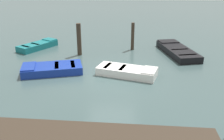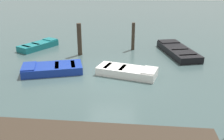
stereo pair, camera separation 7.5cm
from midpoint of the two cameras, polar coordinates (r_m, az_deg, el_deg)
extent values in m
plane|color=#384C4C|center=(12.42, -0.17, -1.51)|extent=(80.00, 80.00, 0.00)
cylinder|color=black|center=(7.84, -21.93, -14.46)|extent=(0.20, 0.20, 0.85)
cube|color=silver|center=(12.53, 3.24, -0.34)|extent=(3.20, 2.09, 0.40)
cube|color=#334772|center=(12.48, 3.26, 0.25)|extent=(2.69, 1.70, 0.04)
cube|color=silver|center=(12.19, 8.48, -0.04)|extent=(0.97, 1.22, 0.06)
cube|color=navy|center=(12.53, 2.28, 0.55)|extent=(0.49, 0.93, 0.04)
cube|color=navy|center=(12.79, -1.20, 1.01)|extent=(0.49, 0.93, 0.04)
cube|color=black|center=(16.47, 14.72, 4.29)|extent=(2.16, 4.31, 0.40)
cube|color=gray|center=(16.43, 14.77, 4.75)|extent=(1.74, 3.65, 0.04)
cube|color=black|center=(17.83, 12.75, 6.50)|extent=(1.42, 1.13, 0.06)
cube|color=#776E5D|center=(16.15, 15.21, 4.58)|extent=(1.12, 0.40, 0.04)
cube|color=#776E5D|center=(15.17, 16.92, 3.34)|extent=(1.12, 0.40, 0.04)
cube|color=navy|center=(13.24, -13.74, 0.25)|extent=(3.27, 2.11, 0.40)
cube|color=silver|center=(13.19, -13.79, 0.82)|extent=(2.76, 1.69, 0.04)
cube|color=navy|center=(13.26, -18.90, 0.80)|extent=(0.95, 1.43, 0.06)
cube|color=#A4A49F|center=(13.17, -12.82, 1.06)|extent=(0.45, 1.15, 0.04)
cube|color=#A4A49F|center=(13.17, -9.22, 1.33)|extent=(0.45, 1.15, 0.04)
cube|color=#14666B|center=(17.85, -16.90, 5.35)|extent=(2.39, 2.92, 0.40)
cube|color=beige|center=(17.82, -16.94, 5.79)|extent=(1.97, 2.45, 0.04)
cube|color=#14666B|center=(18.47, -14.35, 6.87)|extent=(1.11, 1.02, 0.06)
cube|color=#9B9789|center=(17.68, -17.48, 5.75)|extent=(0.78, 0.60, 0.04)
cube|color=#9B9789|center=(17.23, -19.47, 5.12)|extent=(0.78, 0.60, 0.04)
cylinder|color=#33281E|center=(16.75, 4.66, 7.74)|extent=(0.22, 0.22, 1.83)
cylinder|color=#33281E|center=(15.65, -7.76, 6.99)|extent=(0.28, 0.28, 2.01)
camera|label=1|loc=(0.04, -90.17, -0.07)|focal=39.61mm
camera|label=2|loc=(0.04, 89.83, 0.07)|focal=39.61mm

